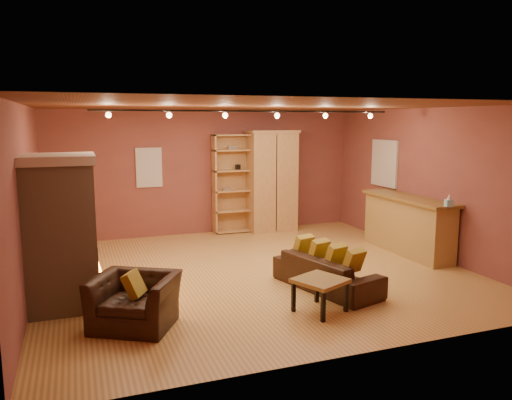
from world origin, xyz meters
name	(u,v)px	position (x,y,z in m)	size (l,w,h in m)	color
floor	(256,272)	(0.00, 0.00, 0.00)	(7.00, 7.00, 0.00)	#B1803E
ceiling	(256,106)	(0.00, 0.00, 2.80)	(7.00, 7.00, 0.00)	brown
back_wall	(207,172)	(0.00, 3.25, 1.40)	(7.00, 0.02, 2.80)	brown
left_wall	(26,203)	(-3.50, 0.00, 1.40)	(0.02, 6.50, 2.80)	brown
right_wall	(428,182)	(3.50, 0.00, 1.40)	(0.02, 6.50, 2.80)	brown
fireplace	(61,232)	(-3.04, -0.60, 1.06)	(1.01, 0.98, 2.12)	tan
back_window	(149,168)	(-1.30, 3.23, 1.55)	(0.56, 0.04, 0.86)	silver
bookcase	(232,183)	(0.56, 3.13, 1.15)	(0.92, 0.36, 2.26)	tan
armoire	(272,181)	(1.47, 2.95, 1.18)	(1.15, 0.66, 2.34)	tan
bar_counter	(407,225)	(3.20, 0.16, 0.56)	(0.62, 2.32, 1.11)	tan
tissue_box	(449,201)	(3.15, -0.99, 1.20)	(0.14, 0.14, 0.21)	#8BC5DF
right_window	(384,163)	(3.47, 1.40, 1.65)	(0.05, 0.90, 1.00)	silver
loveseat	(327,266)	(0.73, -1.19, 0.37)	(1.00, 1.87, 0.76)	black
armchair	(134,292)	(-2.21, -1.60, 0.44)	(1.19, 1.06, 0.87)	black
coffee_table	(320,284)	(0.20, -1.98, 0.39)	(0.80, 0.80, 0.46)	olive
track_rail	(252,113)	(0.00, 0.20, 2.69)	(5.20, 0.09, 0.13)	black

